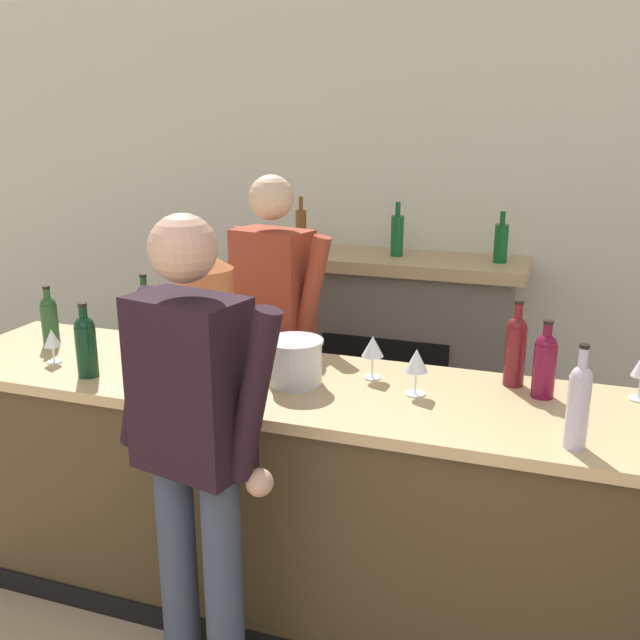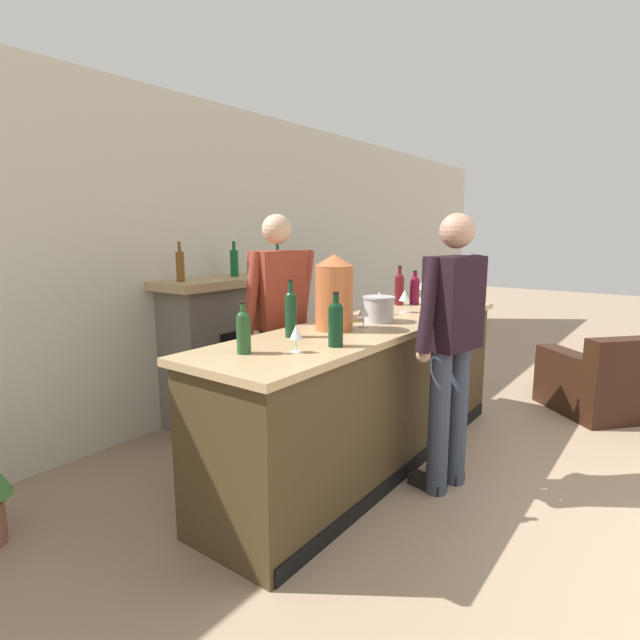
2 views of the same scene
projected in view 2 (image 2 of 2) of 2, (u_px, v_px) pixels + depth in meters
The scene contains 19 objects.
wall_back_panel at pixel (216, 261), 4.56m from camera, with size 12.00×0.07×2.75m.
bar_counter at pixel (370, 393), 3.55m from camera, with size 2.96×0.74×1.02m.
fireplace_stone at pixel (235, 344), 4.50m from camera, with size 1.48×0.52×1.57m.
armchair_black at pixel (609, 385), 4.53m from camera, with size 1.20×1.19×0.76m.
person_customer at pixel (451, 342), 3.09m from camera, with size 0.65×0.36×1.75m.
person_bartender at pixel (279, 324), 3.61m from camera, with size 0.65×0.37×1.76m.
copper_dispenser at pixel (334, 292), 3.19m from camera, with size 0.25×0.29×0.49m.
ice_bucket_steel at pixel (379, 309), 3.50m from camera, with size 0.23×0.23×0.18m.
wine_bottle_rose_blush at pixel (399, 287), 4.29m from camera, with size 0.08×0.08×0.34m.
wine_bottle_chardonnay_pale at pixel (336, 322), 2.74m from camera, with size 0.08×0.08×0.30m.
wine_bottle_burgundy_dark at pixel (415, 289), 4.32m from camera, with size 0.08×0.08×0.30m.
wine_bottle_merlot_tall at pixel (465, 289), 4.18m from camera, with size 0.07×0.07×0.34m.
wine_bottle_port_short at pixel (291, 312), 2.98m from camera, with size 0.07×0.07×0.35m.
wine_bottle_cabernet_heavy at pixel (244, 330), 2.58m from camera, with size 0.08×0.08×0.27m.
wine_glass_near_bucket at pixel (405, 296), 3.89m from camera, with size 0.09×0.09×0.18m.
wine_glass_mid_counter at pixel (363, 311), 3.31m from camera, with size 0.07×0.07×0.15m.
wine_glass_by_dispenser at pixel (422, 286), 4.65m from camera, with size 0.08×0.08×0.18m.
wine_glass_front_left at pixel (379, 298), 3.80m from camera, with size 0.09×0.09×0.18m.
wine_glass_front_right at pixel (296, 333), 2.60m from camera, with size 0.07×0.07×0.15m.
Camera 2 is at (-3.12, 0.59, 1.64)m, focal length 28.00 mm.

